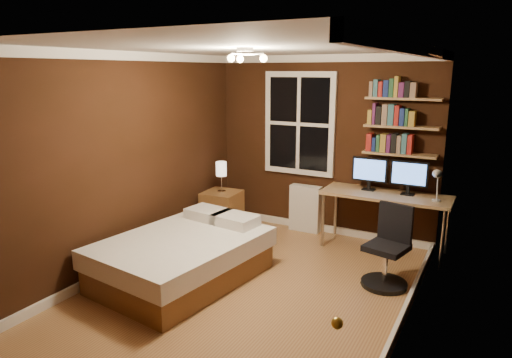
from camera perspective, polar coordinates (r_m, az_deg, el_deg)
The scene contains 24 objects.
floor at distance 5.06m, azimuth -0.66°, elevation -13.50°, with size 4.20×4.20×0.00m, color #905D39.
wall_back at distance 6.51m, azimuth 8.35°, elevation 4.08°, with size 3.20×0.04×2.50m, color black.
wall_left at distance 5.57m, azimuth -15.24°, elevation 2.17°, with size 0.04×4.20×2.50m, color black.
wall_right at distance 4.12m, azimuth 19.14°, elevation -1.98°, with size 0.04×4.20×2.50m, color black.
ceiling at distance 4.52m, azimuth -0.75°, elevation 16.07°, with size 3.20×4.20×0.02m, color white.
window at distance 6.57m, azimuth 5.45°, elevation 6.88°, with size 1.06×0.06×1.46m, color white.
door at distance 2.77m, azimuth 12.97°, elevation -14.11°, with size 0.03×0.82×2.05m, color black, non-canonical shape.
door_knob at distance 2.54m, azimuth 10.10°, elevation -17.33°, with size 0.06×0.06×0.06m, color #B49835.
ceiling_fixture at distance 4.43m, azimuth -1.39°, elevation 14.82°, with size 0.44×0.44×0.18m, color beige, non-canonical shape.
bookshelf_lower at distance 6.12m, azimuth 17.49°, elevation 2.99°, with size 0.92×0.22×0.03m, color #99734A.
books_row_lower at distance 6.09m, azimuth 17.58°, elevation 4.19°, with size 0.54×0.16×0.23m, color maroon, non-canonical shape.
bookshelf_middle at distance 6.07m, azimuth 17.73°, elevation 6.24°, with size 0.92×0.22×0.03m, color #99734A.
books_row_middle at distance 6.05m, azimuth 17.81°, elevation 7.46°, with size 0.54×0.16×0.23m, color navy, non-canonical shape.
bookshelf_upper at distance 6.04m, azimuth 17.96°, elevation 9.54°, with size 0.92×0.22×0.03m, color #99734A.
books_row_upper at distance 6.03m, azimuth 18.05°, elevation 10.77°, with size 0.54×0.16×0.23m, color #255838, non-canonical shape.
bed at distance 5.22m, azimuth -9.03°, elevation -9.59°, with size 1.54×1.98×0.62m.
nightstand at distance 6.60m, azimuth -4.27°, elevation -4.14°, with size 0.49×0.49×0.61m, color brown.
bedside_lamp at distance 6.46m, azimuth -4.35°, elevation 0.26°, with size 0.15×0.15×0.43m, color beige, non-canonical shape.
radiator at distance 6.68m, azimuth 6.19°, elevation -3.67°, with size 0.45×0.16×0.68m, color white.
desk at distance 6.06m, azimuth 15.91°, elevation -2.33°, with size 1.60×0.60×0.76m.
monitor_left at distance 6.12m, azimuth 13.99°, elevation 0.63°, with size 0.46×0.12×0.43m, color black, non-canonical shape.
monitor_right at distance 6.03m, azimuth 18.56°, elevation 0.12°, with size 0.46×0.12×0.43m, color black, non-canonical shape.
desk_lamp at distance 5.76m, azimuth 21.67°, elevation -0.70°, with size 0.14×0.32×0.44m, color silver, non-canonical shape.
office_chair at distance 5.21m, azimuth 16.12°, elevation -9.29°, with size 0.49×0.49×0.89m.
Camera 1 is at (2.20, -3.94, 2.29)m, focal length 32.00 mm.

